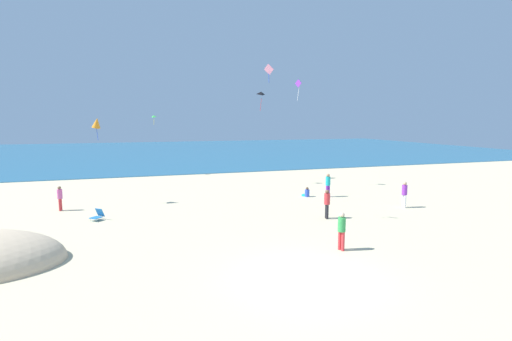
{
  "coord_description": "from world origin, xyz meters",
  "views": [
    {
      "loc": [
        -5.58,
        -11.36,
        5.37
      ],
      "look_at": [
        0.0,
        5.76,
        3.01
      ],
      "focal_mm": 26.93,
      "sensor_mm": 36.0,
      "label": 1
    }
  ],
  "objects_px": {
    "person_4": "(404,193)",
    "kite_black": "(261,93)",
    "person_0": "(307,193)",
    "kite_orange": "(97,123)",
    "person_5": "(60,197)",
    "kite_green": "(153,116)",
    "person_2": "(327,202)",
    "person_1": "(328,184)",
    "kite_purple": "(298,84)",
    "person_3": "(342,228)",
    "kite_pink": "(269,70)",
    "beach_chair_far_right": "(98,215)"
  },
  "relations": [
    {
      "from": "kite_purple",
      "to": "kite_orange",
      "type": "distance_m",
      "value": 15.26
    },
    {
      "from": "person_3",
      "to": "kite_purple",
      "type": "height_order",
      "value": "kite_purple"
    },
    {
      "from": "beach_chair_far_right",
      "to": "kite_orange",
      "type": "xyz_separation_m",
      "value": [
        -0.12,
        4.06,
        4.93
      ]
    },
    {
      "from": "person_4",
      "to": "kite_green",
      "type": "distance_m",
      "value": 24.08
    },
    {
      "from": "kite_purple",
      "to": "kite_green",
      "type": "distance_m",
      "value": 14.82
    },
    {
      "from": "person_4",
      "to": "beach_chair_far_right",
      "type": "bearing_deg",
      "value": 175.06
    },
    {
      "from": "person_4",
      "to": "kite_black",
      "type": "distance_m",
      "value": 15.78
    },
    {
      "from": "kite_black",
      "to": "kite_green",
      "type": "height_order",
      "value": "kite_black"
    },
    {
      "from": "beach_chair_far_right",
      "to": "kite_pink",
      "type": "xyz_separation_m",
      "value": [
        8.65,
        -3.2,
        7.62
      ]
    },
    {
      "from": "person_3",
      "to": "kite_pink",
      "type": "height_order",
      "value": "kite_pink"
    },
    {
      "from": "person_1",
      "to": "kite_orange",
      "type": "distance_m",
      "value": 15.8
    },
    {
      "from": "person_5",
      "to": "kite_black",
      "type": "relative_size",
      "value": 0.85
    },
    {
      "from": "person_2",
      "to": "person_5",
      "type": "relative_size",
      "value": 1.09
    },
    {
      "from": "person_3",
      "to": "beach_chair_far_right",
      "type": "bearing_deg",
      "value": -56.85
    },
    {
      "from": "person_4",
      "to": "kite_purple",
      "type": "height_order",
      "value": "kite_purple"
    },
    {
      "from": "kite_green",
      "to": "person_4",
      "type": "bearing_deg",
      "value": -54.35
    },
    {
      "from": "beach_chair_far_right",
      "to": "person_3",
      "type": "distance_m",
      "value": 13.06
    },
    {
      "from": "person_2",
      "to": "kite_black",
      "type": "height_order",
      "value": "kite_black"
    },
    {
      "from": "kite_orange",
      "to": "person_4",
      "type": "bearing_deg",
      "value": -20.49
    },
    {
      "from": "kite_purple",
      "to": "kite_pink",
      "type": "bearing_deg",
      "value": -121.73
    },
    {
      "from": "kite_orange",
      "to": "person_3",
      "type": "bearing_deg",
      "value": -50.77
    },
    {
      "from": "kite_black",
      "to": "person_0",
      "type": "bearing_deg",
      "value": -86.2
    },
    {
      "from": "person_3",
      "to": "kite_black",
      "type": "distance_m",
      "value": 20.53
    },
    {
      "from": "person_1",
      "to": "person_2",
      "type": "bearing_deg",
      "value": 140.22
    },
    {
      "from": "kite_green",
      "to": "person_1",
      "type": "bearing_deg",
      "value": -53.41
    },
    {
      "from": "person_3",
      "to": "kite_green",
      "type": "distance_m",
      "value": 26.05
    },
    {
      "from": "person_2",
      "to": "kite_pink",
      "type": "relative_size",
      "value": 1.74
    },
    {
      "from": "person_0",
      "to": "kite_orange",
      "type": "relative_size",
      "value": 0.48
    },
    {
      "from": "beach_chair_far_right",
      "to": "person_3",
      "type": "height_order",
      "value": "person_3"
    },
    {
      "from": "person_1",
      "to": "person_3",
      "type": "distance_m",
      "value": 11.32
    },
    {
      "from": "kite_orange",
      "to": "kite_green",
      "type": "distance_m",
      "value": 13.17
    },
    {
      "from": "person_2",
      "to": "person_4",
      "type": "distance_m",
      "value": 5.91
    },
    {
      "from": "kite_purple",
      "to": "kite_pink",
      "type": "relative_size",
      "value": 1.83
    },
    {
      "from": "person_3",
      "to": "kite_orange",
      "type": "distance_m",
      "value": 16.58
    },
    {
      "from": "kite_orange",
      "to": "person_5",
      "type": "bearing_deg",
      "value": -155.24
    },
    {
      "from": "person_0",
      "to": "person_2",
      "type": "xyz_separation_m",
      "value": [
        -1.61,
        -5.91,
        0.68
      ]
    },
    {
      "from": "kite_pink",
      "to": "person_4",
      "type": "bearing_deg",
      "value": 3.56
    },
    {
      "from": "person_5",
      "to": "kite_orange",
      "type": "bearing_deg",
      "value": 36.13
    },
    {
      "from": "person_1",
      "to": "kite_purple",
      "type": "xyz_separation_m",
      "value": [
        -0.29,
        4.65,
        7.23
      ]
    },
    {
      "from": "person_4",
      "to": "kite_pink",
      "type": "relative_size",
      "value": 1.75
    },
    {
      "from": "kite_green",
      "to": "person_2",
      "type": "bearing_deg",
      "value": -68.48
    },
    {
      "from": "person_1",
      "to": "kite_pink",
      "type": "xyz_separation_m",
      "value": [
        -6.29,
        -5.04,
        6.94
      ]
    },
    {
      "from": "beach_chair_far_right",
      "to": "kite_purple",
      "type": "relative_size",
      "value": 0.48
    },
    {
      "from": "kite_pink",
      "to": "kite_purple",
      "type": "bearing_deg",
      "value": 58.27
    },
    {
      "from": "person_0",
      "to": "kite_pink",
      "type": "distance_m",
      "value": 10.64
    },
    {
      "from": "person_0",
      "to": "kite_pink",
      "type": "relative_size",
      "value": 0.75
    },
    {
      "from": "person_3",
      "to": "kite_purple",
      "type": "relative_size",
      "value": 0.95
    },
    {
      "from": "kite_orange",
      "to": "kite_green",
      "type": "relative_size",
      "value": 1.57
    },
    {
      "from": "beach_chair_far_right",
      "to": "kite_purple",
      "type": "distance_m",
      "value": 17.86
    },
    {
      "from": "person_2",
      "to": "kite_orange",
      "type": "height_order",
      "value": "kite_orange"
    }
  ]
}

